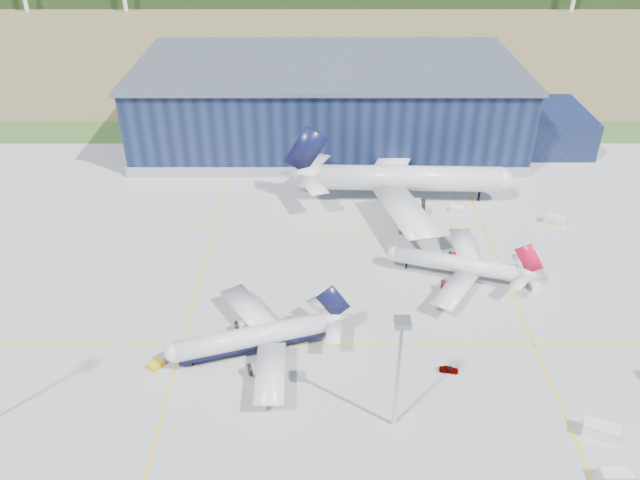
{
  "coord_description": "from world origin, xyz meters",
  "views": [
    {
      "loc": [
        -2.58,
        -103.56,
        83.54
      ],
      "look_at": [
        -2.55,
        17.44,
        7.51
      ],
      "focal_mm": 35.0,
      "sensor_mm": 36.0,
      "label": 1
    }
  ],
  "objects_px": {
    "hangar": "(336,105)",
    "car_a": "(449,369)",
    "gse_tug_b": "(156,365)",
    "gse_van_a": "(601,431)",
    "gse_cart_a": "(534,285)",
    "airliner_navy": "(252,328)",
    "airliner_widebody": "(409,166)",
    "gse_van_c": "(615,477)",
    "light_mast_center": "(399,357)",
    "gse_van_b": "(555,220)",
    "airliner_red": "(456,256)",
    "gse_cart_b": "(457,209)"
  },
  "relations": [
    {
      "from": "light_mast_center",
      "to": "gse_van_c",
      "type": "relative_size",
      "value": 4.84
    },
    {
      "from": "airliner_navy",
      "to": "airliner_widebody",
      "type": "relative_size",
      "value": 0.58
    },
    {
      "from": "car_a",
      "to": "hangar",
      "type": "bearing_deg",
      "value": 18.26
    },
    {
      "from": "car_a",
      "to": "gse_van_b",
      "type": "bearing_deg",
      "value": -25.6
    },
    {
      "from": "hangar",
      "to": "airliner_widebody",
      "type": "bearing_deg",
      "value": -66.86
    },
    {
      "from": "gse_tug_b",
      "to": "gse_van_c",
      "type": "xyz_separation_m",
      "value": [
        76.87,
        -25.36,
        0.53
      ]
    },
    {
      "from": "hangar",
      "to": "car_a",
      "type": "height_order",
      "value": "hangar"
    },
    {
      "from": "airliner_red",
      "to": "gse_van_a",
      "type": "distance_m",
      "value": 48.89
    },
    {
      "from": "gse_tug_b",
      "to": "airliner_navy",
      "type": "bearing_deg",
      "value": 49.33
    },
    {
      "from": "airliner_red",
      "to": "gse_cart_b",
      "type": "xyz_separation_m",
      "value": [
        6.52,
        30.73,
        -5.02
      ]
    },
    {
      "from": "hangar",
      "to": "airliner_widebody",
      "type": "height_order",
      "value": "hangar"
    },
    {
      "from": "gse_cart_b",
      "to": "gse_van_c",
      "type": "height_order",
      "value": "gse_van_c"
    },
    {
      "from": "gse_van_a",
      "to": "gse_cart_a",
      "type": "bearing_deg",
      "value": 19.3
    },
    {
      "from": "gse_van_b",
      "to": "gse_cart_a",
      "type": "bearing_deg",
      "value": -166.46
    },
    {
      "from": "light_mast_center",
      "to": "gse_cart_a",
      "type": "bearing_deg",
      "value": 48.0
    },
    {
      "from": "airliner_widebody",
      "to": "gse_van_a",
      "type": "height_order",
      "value": "airliner_widebody"
    },
    {
      "from": "gse_cart_a",
      "to": "airliner_red",
      "type": "bearing_deg",
      "value": 156.87
    },
    {
      "from": "airliner_widebody",
      "to": "gse_van_c",
      "type": "bearing_deg",
      "value": -75.2
    },
    {
      "from": "airliner_red",
      "to": "car_a",
      "type": "xyz_separation_m",
      "value": [
        -6.5,
        -30.74,
        -5.13
      ]
    },
    {
      "from": "gse_tug_b",
      "to": "car_a",
      "type": "xyz_separation_m",
      "value": [
        55.37,
        -1.23,
        0.0
      ]
    },
    {
      "from": "airliner_widebody",
      "to": "gse_tug_b",
      "type": "xyz_separation_m",
      "value": [
        -55.41,
        -66.67,
        -9.84
      ]
    },
    {
      "from": "airliner_red",
      "to": "gse_cart_b",
      "type": "height_order",
      "value": "airliner_red"
    },
    {
      "from": "gse_cart_a",
      "to": "gse_van_b",
      "type": "xyz_separation_m",
      "value": [
        13.48,
        27.88,
        0.44
      ]
    },
    {
      "from": "light_mast_center",
      "to": "gse_tug_b",
      "type": "distance_m",
      "value": 48.18
    },
    {
      "from": "airliner_widebody",
      "to": "car_a",
      "type": "xyz_separation_m",
      "value": [
        -0.03,
        -67.9,
        -9.84
      ]
    },
    {
      "from": "gse_van_b",
      "to": "gse_van_c",
      "type": "distance_m",
      "value": 80.3
    },
    {
      "from": "car_a",
      "to": "airliner_navy",
      "type": "bearing_deg",
      "value": 90.55
    },
    {
      "from": "airliner_widebody",
      "to": "gse_cart_a",
      "type": "relative_size",
      "value": 19.06
    },
    {
      "from": "hangar",
      "to": "gse_van_c",
      "type": "relative_size",
      "value": 30.5
    },
    {
      "from": "hangar",
      "to": "airliner_widebody",
      "type": "relative_size",
      "value": 2.26
    },
    {
      "from": "light_mast_center",
      "to": "gse_cart_b",
      "type": "xyz_separation_m",
      "value": [
        24.71,
        74.12,
        -14.7
      ]
    },
    {
      "from": "hangar",
      "to": "gse_tug_b",
      "type": "xyz_separation_m",
      "value": [
        -36.5,
        -110.92,
        -11.01
      ]
    },
    {
      "from": "gse_van_b",
      "to": "hangar",
      "type": "bearing_deg",
      "value": 83.64
    },
    {
      "from": "light_mast_center",
      "to": "gse_van_c",
      "type": "height_order",
      "value": "light_mast_center"
    },
    {
      "from": "airliner_navy",
      "to": "gse_van_b",
      "type": "bearing_deg",
      "value": -163.8
    },
    {
      "from": "gse_cart_b",
      "to": "car_a",
      "type": "relative_size",
      "value": 0.94
    },
    {
      "from": "light_mast_center",
      "to": "gse_van_a",
      "type": "relative_size",
      "value": 3.86
    },
    {
      "from": "light_mast_center",
      "to": "gse_van_b",
      "type": "height_order",
      "value": "light_mast_center"
    },
    {
      "from": "gse_cart_a",
      "to": "gse_van_b",
      "type": "bearing_deg",
      "value": 54.14
    },
    {
      "from": "gse_van_a",
      "to": "car_a",
      "type": "xyz_separation_m",
      "value": [
        -22.65,
        15.18,
        -0.69
      ]
    },
    {
      "from": "hangar",
      "to": "light_mast_center",
      "type": "height_order",
      "value": "hangar"
    },
    {
      "from": "airliner_widebody",
      "to": "light_mast_center",
      "type": "bearing_deg",
      "value": -96.6
    },
    {
      "from": "airliner_widebody",
      "to": "gse_tug_b",
      "type": "bearing_deg",
      "value": -128.05
    },
    {
      "from": "airliner_red",
      "to": "airliner_widebody",
      "type": "xyz_separation_m",
      "value": [
        -6.47,
        37.16,
        4.71
      ]
    },
    {
      "from": "gse_van_c",
      "to": "car_a",
      "type": "bearing_deg",
      "value": 41.35
    },
    {
      "from": "gse_cart_a",
      "to": "airliner_navy",
      "type": "bearing_deg",
      "value": -170.76
    },
    {
      "from": "gse_cart_b",
      "to": "hangar",
      "type": "bearing_deg",
      "value": 58.33
    },
    {
      "from": "gse_van_a",
      "to": "gse_cart_b",
      "type": "distance_m",
      "value": 77.26
    },
    {
      "from": "airliner_navy",
      "to": "gse_cart_a",
      "type": "bearing_deg",
      "value": -177.96
    },
    {
      "from": "airliner_red",
      "to": "gse_cart_a",
      "type": "height_order",
      "value": "airliner_red"
    }
  ]
}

